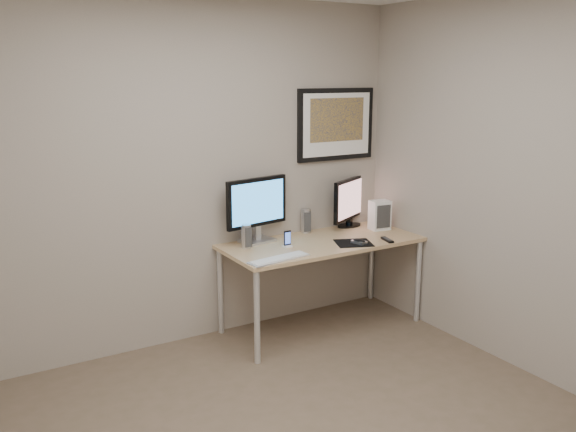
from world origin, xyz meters
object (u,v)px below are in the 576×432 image
at_px(speaker_right, 306,221).
at_px(phone_dock, 287,239).
at_px(fan_unit, 380,215).
at_px(keyboard, 279,259).
at_px(desk, 322,249).
at_px(monitor_tv, 350,201).
at_px(framed_art, 336,124).
at_px(monitor_large, 257,207).
at_px(speaker_left, 246,236).

relative_size(speaker_right, phone_dock, 1.51).
height_order(speaker_right, fan_unit, fan_unit).
bearing_deg(keyboard, desk, 17.52).
xyz_separation_m(monitor_tv, fan_unit, (0.16, -0.21, -0.10)).
bearing_deg(framed_art, phone_dock, -153.48).
bearing_deg(monitor_large, monitor_tv, -8.49).
relative_size(desk, speaker_left, 8.66).
height_order(framed_art, monitor_large, framed_art).
height_order(monitor_tv, phone_dock, monitor_tv).
distance_m(desk, speaker_right, 0.34).
distance_m(speaker_left, phone_dock, 0.32).
height_order(phone_dock, keyboard, phone_dock).
distance_m(desk, speaker_left, 0.65).
bearing_deg(fan_unit, monitor_tv, 135.37).
distance_m(desk, keyboard, 0.61).
relative_size(speaker_right, fan_unit, 0.79).
height_order(speaker_left, phone_dock, speaker_left).
height_order(monitor_tv, fan_unit, monitor_tv).
height_order(monitor_large, speaker_left, monitor_large).
relative_size(monitor_tv, phone_dock, 3.78).
relative_size(desk, speaker_right, 8.06).
xyz_separation_m(desk, speaker_left, (-0.61, 0.14, 0.16)).
height_order(desk, monitor_large, monitor_large).
relative_size(framed_art, keyboard, 1.56).
relative_size(framed_art, speaker_right, 3.78).
bearing_deg(keyboard, fan_unit, 7.46).
xyz_separation_m(speaker_left, keyboard, (0.06, -0.40, -0.08)).
distance_m(desk, framed_art, 1.07).
bearing_deg(framed_art, desk, -136.54).
distance_m(monitor_large, keyboard, 0.59).
xyz_separation_m(monitor_tv, keyboard, (-1.02, -0.54, -0.22)).
bearing_deg(phone_dock, monitor_large, 114.66).
xyz_separation_m(framed_art, speaker_right, (-0.32, -0.03, -0.79)).
distance_m(framed_art, keyboard, 1.39).
xyz_separation_m(framed_art, speaker_left, (-0.96, -0.20, -0.80)).
bearing_deg(phone_dock, desk, -1.03).
relative_size(monitor_large, speaker_right, 2.83).
height_order(desk, framed_art, framed_art).
relative_size(speaker_right, keyboard, 0.41).
relative_size(desk, phone_dock, 12.14).
distance_m(framed_art, monitor_large, 1.01).
xyz_separation_m(monitor_large, fan_unit, (1.09, -0.18, -0.16)).
distance_m(speaker_right, phone_dock, 0.47).
distance_m(monitor_tv, speaker_left, 1.10).
bearing_deg(monitor_tv, phone_dock, 171.56).
xyz_separation_m(keyboard, fan_unit, (1.18, 0.32, 0.12)).
height_order(monitor_tv, speaker_right, monitor_tv).
bearing_deg(fan_unit, phone_dock, -168.23).
xyz_separation_m(monitor_tv, speaker_right, (-0.44, 0.02, -0.13)).
height_order(phone_dock, fan_unit, fan_unit).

